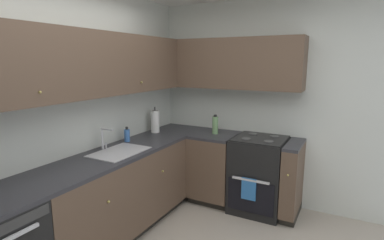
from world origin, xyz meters
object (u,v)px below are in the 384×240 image
(soap_bottle, at_px, (127,135))
(oil_bottle, at_px, (215,125))
(paper_towel_roll, at_px, (155,121))
(oven_range, at_px, (259,174))

(soap_bottle, xyz_separation_m, oil_bottle, (0.84, -0.75, 0.04))
(soap_bottle, height_order, oil_bottle, oil_bottle)
(paper_towel_roll, bearing_deg, oven_range, -76.53)
(soap_bottle, xyz_separation_m, paper_towel_roll, (0.54, -0.02, 0.07))
(oven_range, relative_size, soap_bottle, 6.12)
(soap_bottle, height_order, paper_towel_roll, paper_towel_roll)
(oven_range, bearing_deg, oil_bottle, 91.79)
(oven_range, bearing_deg, soap_bottle, 122.72)
(oven_range, height_order, oil_bottle, oil_bottle)
(oven_range, distance_m, soap_bottle, 1.68)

